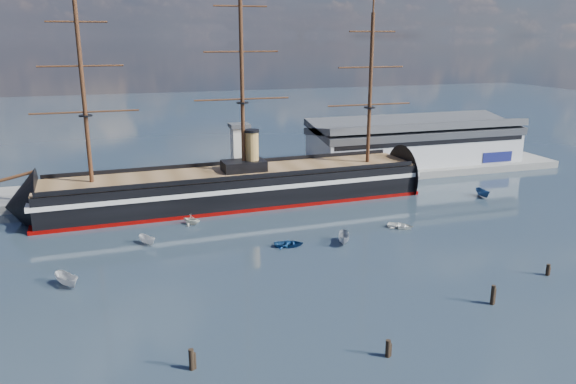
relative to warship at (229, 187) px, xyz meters
name	(u,v)px	position (x,y,z in m)	size (l,w,h in m)	color
ground	(263,229)	(2.78, -20.00, -4.04)	(600.00, 600.00, 0.00)	#2B3942
quay	(263,183)	(12.78, 16.00, -4.04)	(180.00, 18.00, 2.00)	slate
warehouse	(415,142)	(60.78, 20.00, 3.95)	(63.00, 21.00, 11.60)	#B7BABC
quay_tower	(240,152)	(5.78, 13.00, 5.72)	(5.00, 5.00, 15.00)	silver
warship	(229,187)	(0.00, 0.00, 0.00)	(113.15, 19.33, 53.94)	black
motorboat_a	(68,287)	(-34.00, -36.99, -4.04)	(6.79, 2.49, 2.71)	silver
motorboat_b	(289,247)	(4.92, -30.97, -4.04)	(3.45, 1.38, 1.61)	navy
motorboat_c	(344,244)	(15.50, -32.67, -4.04)	(6.54, 2.40, 2.61)	gray
motorboat_d	(192,224)	(-10.70, -12.34, -4.04)	(6.68, 2.90, 2.45)	silver
motorboat_e	(400,228)	(30.21, -28.00, -4.04)	(3.32, 1.33, 1.55)	white
motorboat_f	(482,197)	(61.02, -13.32, -4.04)	(6.15, 2.26, 2.46)	navy
motorboat_g	(148,244)	(-20.50, -21.58, -4.04)	(5.35, 1.96, 2.14)	silver
piling_near_left	(192,370)	(-18.56, -66.14, -4.04)	(0.64, 0.64, 3.42)	black
piling_near_mid	(388,357)	(5.05, -70.77, -4.04)	(0.64, 0.64, 3.00)	black
piling_near_right	(492,304)	(26.46, -62.75, -4.04)	(0.64, 0.64, 3.73)	black
piling_far_right	(547,275)	(41.94, -56.72, -4.04)	(0.64, 0.64, 2.69)	black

